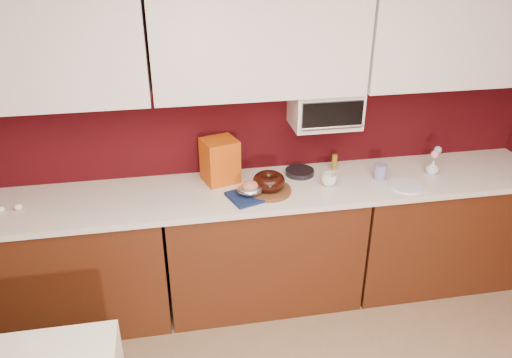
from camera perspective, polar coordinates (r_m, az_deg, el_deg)
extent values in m
cube|color=#3C080B|center=(3.45, -0.15, 6.53)|extent=(4.00, 0.02, 2.50)
cube|color=#4A220E|center=(3.60, -20.89, -9.36)|extent=(1.31, 0.58, 0.86)
cube|color=#4A220E|center=(3.56, 0.76, -7.70)|extent=(1.31, 0.58, 0.86)
cube|color=#4A220E|center=(4.00, 19.96, -5.30)|extent=(1.31, 0.58, 0.86)
cube|color=silver|center=(3.33, 0.80, -1.30)|extent=(4.00, 0.62, 0.04)
cube|color=white|center=(3.17, -24.74, 13.62)|extent=(1.31, 0.33, 0.70)
cube|color=white|center=(3.13, 0.39, 15.83)|extent=(1.31, 0.33, 0.70)
cube|color=white|center=(3.62, 22.43, 15.41)|extent=(1.31, 0.33, 0.70)
cube|color=white|center=(3.38, 7.89, 8.09)|extent=(0.45, 0.30, 0.25)
cube|color=black|center=(3.24, 8.74, 7.18)|extent=(0.40, 0.02, 0.18)
cylinder|color=silver|center=(3.25, 8.73, 5.85)|extent=(0.42, 0.02, 0.02)
cylinder|color=brown|center=(3.25, 1.47, -1.31)|extent=(0.32, 0.32, 0.03)
torus|color=black|center=(3.22, 1.48, -0.26)|extent=(0.24, 0.24, 0.09)
cube|color=#14214B|center=(3.20, -0.68, -1.94)|extent=(0.32, 0.30, 0.02)
ellipsoid|color=silver|center=(3.17, -0.69, -1.23)|extent=(0.20, 0.18, 0.06)
ellipsoid|color=#C46F59|center=(3.16, -0.69, -0.83)|extent=(0.13, 0.12, 0.07)
cube|color=#A92E0B|center=(3.35, -4.14, 2.11)|extent=(0.27, 0.26, 0.30)
cylinder|color=black|center=(3.50, 5.01, 0.80)|extent=(0.21, 0.21, 0.04)
imported|color=white|center=(3.36, 8.34, 0.06)|extent=(0.11, 0.11, 0.10)
cylinder|color=navy|center=(3.52, 14.01, 0.82)|extent=(0.10, 0.10, 0.11)
imported|color=silver|center=(3.69, 19.54, 1.37)|extent=(0.09, 0.09, 0.11)
sphere|color=pink|center=(3.66, 19.76, 2.67)|extent=(0.05, 0.05, 0.05)
sphere|color=#7DA5C8|center=(3.68, 20.08, 3.13)|extent=(0.05, 0.05, 0.05)
cylinder|color=white|center=(3.47, 16.79, -0.74)|extent=(0.29, 0.29, 0.01)
cylinder|color=olive|center=(3.59, 8.95, 1.93)|extent=(0.04, 0.04, 0.11)
ellipsoid|color=white|center=(3.40, -27.14, -3.11)|extent=(0.05, 0.04, 0.04)
ellipsoid|color=white|center=(3.38, -25.54, -2.89)|extent=(0.05, 0.04, 0.04)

